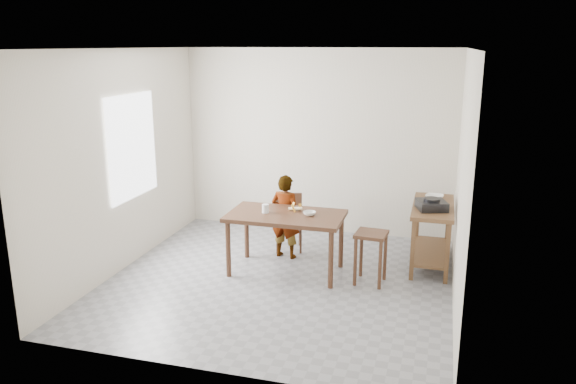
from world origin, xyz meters
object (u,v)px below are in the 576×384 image
(prep_counter, at_px, (431,235))
(stool, at_px, (370,258))
(child, at_px, (286,216))
(dining_table, at_px, (286,243))
(dining_chair, at_px, (289,223))

(prep_counter, xyz_separation_m, stool, (-0.67, -0.75, -0.09))
(child, height_order, stool, child)
(dining_table, xyz_separation_m, child, (-0.14, 0.49, 0.18))
(dining_table, height_order, stool, dining_table)
(prep_counter, xyz_separation_m, child, (-1.86, -0.21, 0.16))
(dining_table, distance_m, prep_counter, 1.86)
(prep_counter, height_order, stool, prep_counter)
(dining_table, relative_size, dining_chair, 1.84)
(dining_chair, relative_size, stool, 1.22)
(dining_chair, xyz_separation_m, stool, (1.22, -0.82, -0.07))
(child, bearing_deg, dining_chair, -73.21)
(child, distance_m, dining_chair, 0.33)
(dining_table, bearing_deg, stool, -2.86)
(dining_table, xyz_separation_m, dining_chair, (-0.17, 0.76, 0.00))
(prep_counter, height_order, dining_chair, prep_counter)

